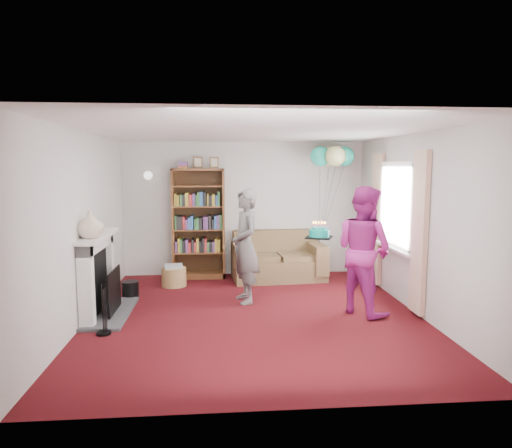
{
  "coord_description": "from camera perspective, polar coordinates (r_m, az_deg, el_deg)",
  "views": [
    {
      "loc": [
        -0.5,
        -6.07,
        2.02
      ],
      "look_at": [
        0.07,
        0.6,
        1.19
      ],
      "focal_mm": 32.0,
      "sensor_mm": 36.0,
      "label": 1
    }
  ],
  "objects": [
    {
      "name": "bookcase",
      "position": [
        8.44,
        -7.18,
        -0.07
      ],
      "size": [
        0.95,
        0.42,
        2.21
      ],
      "color": "#472B14",
      "rests_on": "ground"
    },
    {
      "name": "fireplace",
      "position": [
        6.63,
        -18.69,
        -6.47
      ],
      "size": [
        0.55,
        1.8,
        1.12
      ],
      "color": "#3F3F42",
      "rests_on": "ground"
    },
    {
      "name": "wall_right",
      "position": [
        6.71,
        19.48,
        0.06
      ],
      "size": [
        0.02,
        5.0,
        2.5
      ],
      "primitive_type": "cube",
      "color": "silver",
      "rests_on": "ground"
    },
    {
      "name": "wall_sconce",
      "position": [
        8.53,
        -13.34,
        5.94
      ],
      "size": [
        0.16,
        0.23,
        0.16
      ],
      "color": "gold",
      "rests_on": "ground"
    },
    {
      "name": "person_magenta",
      "position": [
        6.49,
        13.28,
        -3.2
      ],
      "size": [
        1.03,
        1.09,
        1.77
      ],
      "primitive_type": "imported",
      "rotation": [
        0.0,
        0.0,
        2.14
      ],
      "color": "#A9217E",
      "rests_on": "ground"
    },
    {
      "name": "person_striped",
      "position": [
        6.83,
        -1.35,
        -2.77
      ],
      "size": [
        0.55,
        0.7,
        1.71
      ],
      "primitive_type": "imported",
      "rotation": [
        0.0,
        0.0,
        -1.33
      ],
      "color": "black",
      "rests_on": "ground"
    },
    {
      "name": "ground",
      "position": [
        6.42,
        -0.14,
        -11.3
      ],
      "size": [
        5.0,
        5.0,
        0.0
      ],
      "primitive_type": "plane",
      "color": "#380808",
      "rests_on": "ground"
    },
    {
      "name": "wicker_basket",
      "position": [
        7.99,
        -10.22,
        -6.44
      ],
      "size": [
        0.42,
        0.42,
        0.37
      ],
      "rotation": [
        0.0,
        0.0,
        0.1
      ],
      "color": "#A9894F",
      "rests_on": "ground"
    },
    {
      "name": "wall_back",
      "position": [
        8.63,
        -1.5,
        1.94
      ],
      "size": [
        4.5,
        0.02,
        2.5
      ],
      "primitive_type": "cube",
      "color": "silver",
      "rests_on": "ground"
    },
    {
      "name": "birthday_cake",
      "position": [
        6.39,
        7.91,
        -1.14
      ],
      "size": [
        0.34,
        0.34,
        0.22
      ],
      "rotation": [
        0.0,
        0.0,
        -0.4
      ],
      "color": "black",
      "rests_on": "ground"
    },
    {
      "name": "sofa",
      "position": [
        8.38,
        2.75,
        -4.61
      ],
      "size": [
        1.63,
        0.86,
        0.86
      ],
      "rotation": [
        0.0,
        0.0,
        0.09
      ],
      "color": "brown",
      "rests_on": "ground"
    },
    {
      "name": "mantel_vase",
      "position": [
        6.18,
        -20.02,
        -0.06
      ],
      "size": [
        0.41,
        0.41,
        0.35
      ],
      "primitive_type": "imported",
      "rotation": [
        0.0,
        0.0,
        0.26
      ],
      "color": "beige",
      "rests_on": "fireplace"
    },
    {
      "name": "wall_left",
      "position": [
        6.37,
        -20.86,
        -0.36
      ],
      "size": [
        0.02,
        5.0,
        2.5
      ],
      "primitive_type": "cube",
      "color": "silver",
      "rests_on": "ground"
    },
    {
      "name": "window_bay",
      "position": [
        7.24,
        17.12,
        0.26
      ],
      "size": [
        0.14,
        2.02,
        2.2
      ],
      "color": "white",
      "rests_on": "ground"
    },
    {
      "name": "ceiling",
      "position": [
        6.11,
        -0.15,
        11.61
      ],
      "size": [
        4.5,
        5.0,
        0.01
      ],
      "primitive_type": "cube",
      "color": "white",
      "rests_on": "wall_back"
    },
    {
      "name": "balloons",
      "position": [
        8.34,
        9.51,
        8.34
      ],
      "size": [
        0.8,
        0.8,
        1.74
      ],
      "color": "#3F3F3F",
      "rests_on": "ground"
    }
  ]
}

